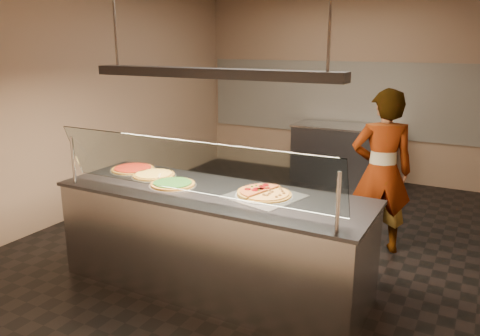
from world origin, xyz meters
The scene contains 18 objects.
ground centered at (0.00, 0.00, -0.01)m, with size 5.00×6.00×0.02m, color black.
wall_back centered at (0.00, 3.01, 1.50)m, with size 5.00×0.02×3.00m, color #8F735C.
wall_front centered at (0.00, -3.01, 1.50)m, with size 5.00×0.02×3.00m, color #8F735C.
wall_left centered at (-2.51, 0.00, 1.50)m, with size 0.02×6.00×3.00m, color #8F735C.
tile_band centered at (0.00, 2.98, 1.30)m, with size 4.90×0.02×1.20m, color silver.
serving_counter centered at (0.04, -1.31, 0.47)m, with size 2.83×0.94×0.93m.
sneeze_guard centered at (0.04, -1.66, 1.23)m, with size 2.59×0.18×0.54m.
perforated_tray centered at (0.51, -1.23, 0.94)m, with size 0.68×0.68×0.01m.
half_pizza_pepperoni centered at (0.40, -1.23, 0.96)m, with size 0.34×0.50×0.05m.
half_pizza_sausage centered at (0.62, -1.23, 0.96)m, with size 0.34×0.50×0.04m.
pizza_spinach centered at (-0.36, -1.35, 0.95)m, with size 0.44×0.44×0.03m.
pizza_cheese centered at (-0.71, -1.18, 0.94)m, with size 0.44×0.44×0.03m.
pizza_tomato centered at (-1.04, -1.10, 0.94)m, with size 0.46×0.46×0.03m.
pizza_spatula centered at (-0.54, -1.25, 0.96)m, with size 0.26×0.19×0.02m.
prep_table centered at (0.13, 2.55, 0.47)m, with size 1.59×0.74×0.93m.
worker centered at (1.19, 0.21, 0.88)m, with size 0.64×0.42×1.76m, color #37303D.
heat_lamp_housing centered at (0.04, -1.31, 1.95)m, with size 2.30×0.18×0.08m, color #3C3C41.
lamp_rod_left centered at (-0.96, -1.31, 2.50)m, with size 0.02×0.02×1.01m, color #B7B7BC.
Camera 1 is at (2.11, -4.65, 2.19)m, focal length 35.00 mm.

